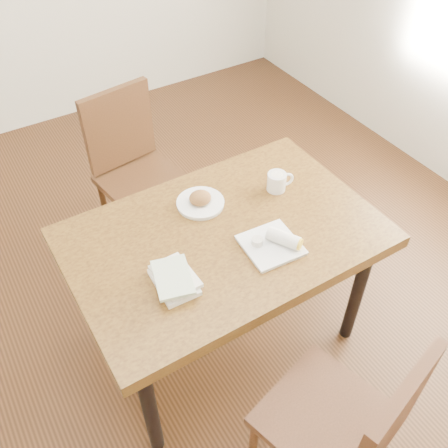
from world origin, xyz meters
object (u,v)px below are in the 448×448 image
chair_near (350,424)px  plate_scone (200,201)px  chair_far (134,164)px  plate_burrito (275,243)px  coffee_mug (277,181)px  table (224,246)px  book_stack (174,279)px

chair_near → plate_scone: bearing=89.1°
chair_far → plate_burrito: chair_far is taller
chair_near → coffee_mug: (0.37, 0.95, 0.25)m
table → chair_far: bearing=92.3°
table → plate_burrito: 0.24m
plate_scone → coffee_mug: coffee_mug is taller
plate_scone → plate_burrito: size_ratio=0.91×
coffee_mug → plate_burrito: 0.37m
table → plate_scone: size_ratio=6.09×
chair_near → plate_scone: size_ratio=4.52×
chair_far → book_stack: size_ratio=4.29×
plate_scone → plate_burrito: (0.13, -0.38, 0.00)m
book_stack → coffee_mug: bearing=20.6°
chair_near → chair_far: same height
plate_burrito → table: bearing=126.7°
chair_near → book_stack: bearing=112.1°
plate_scone → plate_burrito: bearing=-71.3°
chair_near → plate_burrito: 0.71m
chair_far → plate_scone: size_ratio=4.52×
chair_far → plate_scone: 0.72m
chair_near → plate_burrito: size_ratio=4.10×
chair_near → coffee_mug: chair_near is taller
coffee_mug → book_stack: bearing=-159.4°
table → chair_near: bearing=-90.9°
plate_scone → plate_burrito: 0.40m
coffee_mug → plate_burrito: (-0.22, -0.29, -0.02)m
table → book_stack: size_ratio=5.77×
table → plate_burrito: bearing=-53.3°
chair_near → plate_scone: 1.06m
plate_scone → book_stack: 0.45m
table → plate_scone: bearing=89.1°
chair_near → plate_scone: (0.02, 1.04, 0.22)m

